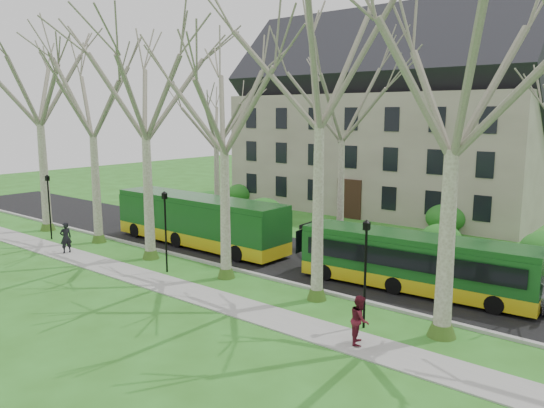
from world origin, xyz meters
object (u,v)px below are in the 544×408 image
at_px(bus_lead, 198,220).
at_px(pedestrian_a, 66,238).
at_px(bus_follow, 414,262).
at_px(pedestrian_b, 360,320).

bearing_deg(bus_lead, pedestrian_a, -126.83).
xyz_separation_m(bus_lead, pedestrian_a, (-4.89, -6.37, -0.69)).
xyz_separation_m(bus_follow, pedestrian_a, (-19.38, -6.76, -0.45)).
height_order(bus_lead, pedestrian_a, bus_lead).
height_order(bus_follow, pedestrian_b, bus_follow).
bearing_deg(bus_lead, pedestrian_b, -22.02).
bearing_deg(bus_follow, pedestrian_a, -165.11).
bearing_deg(pedestrian_a, bus_lead, 155.87).
relative_size(bus_follow, pedestrian_b, 6.10).
bearing_deg(pedestrian_b, pedestrian_a, 64.05).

